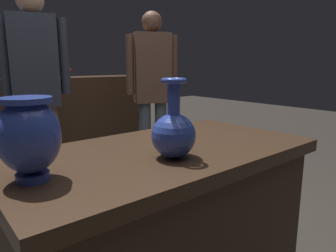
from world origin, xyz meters
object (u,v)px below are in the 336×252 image
at_px(shelf_vase_right, 66,70).
at_px(visitor_near_right, 153,86).
at_px(vase_centerpiece, 174,132).
at_px(vase_tall_behind, 29,136).
at_px(shelf_vase_center, 11,69).
at_px(visitor_center_back, 37,84).

bearing_deg(shelf_vase_right, visitor_near_right, -64.15).
xyz_separation_m(vase_centerpiece, vase_tall_behind, (-0.44, 0.09, 0.04)).
height_order(vase_centerpiece, shelf_vase_right, shelf_vase_right).
bearing_deg(shelf_vase_center, vase_tall_behind, -102.23).
bearing_deg(visitor_near_right, visitor_center_back, 18.80).
xyz_separation_m(shelf_vase_center, visitor_center_back, (-0.02, -0.78, -0.10)).
bearing_deg(shelf_vase_center, vase_centerpiece, -91.12).
distance_m(vase_tall_behind, shelf_vase_center, 2.32).
xyz_separation_m(vase_tall_behind, visitor_near_right, (1.45, 1.37, -0.01)).
distance_m(shelf_vase_center, visitor_near_right, 1.32).
height_order(vase_centerpiece, visitor_center_back, visitor_center_back).
height_order(vase_tall_behind, visitor_near_right, visitor_near_right).
relative_size(vase_centerpiece, shelf_vase_right, 2.52).
distance_m(vase_centerpiece, shelf_vase_center, 2.36).
distance_m(vase_tall_behind, visitor_center_back, 1.55).
height_order(visitor_center_back, visitor_near_right, visitor_center_back).
distance_m(visitor_center_back, visitor_near_right, 0.98).
bearing_deg(visitor_center_back, vase_tall_behind, 91.27).
xyz_separation_m(shelf_vase_center, shelf_vase_right, (0.52, 0.01, -0.02)).
bearing_deg(shelf_vase_center, visitor_near_right, -42.95).
bearing_deg(visitor_near_right, vase_centerpiece, 80.49).
bearing_deg(shelf_vase_center, visitor_center_back, -91.33).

